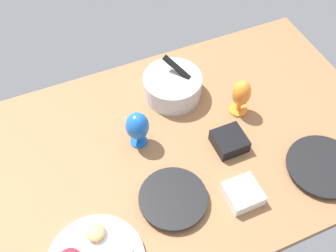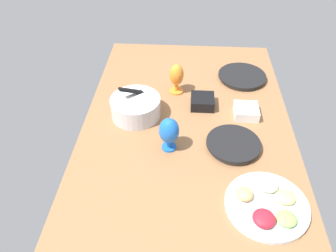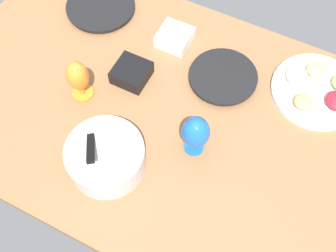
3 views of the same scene
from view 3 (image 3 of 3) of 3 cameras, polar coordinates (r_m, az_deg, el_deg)
ground_plane at (r=150.91cm, az=-1.81°, el=2.20°), size 160.00×104.00×4.00cm
dinner_plate_left at (r=155.42cm, az=7.47°, el=6.52°), size 25.05×25.05×3.17cm
dinner_plate_right at (r=179.07cm, az=-9.11°, el=15.63°), size 27.96×27.96×2.68cm
mixing_bowl at (r=135.31cm, az=-8.47°, el=-4.14°), size 25.22×25.22×16.99cm
fruit_platter at (r=160.36cm, az=19.67°, el=4.66°), size 32.61×32.61×5.35cm
hurricane_glass_blue at (r=132.79cm, az=3.75°, el=-0.96°), size 9.19×9.19×16.96cm
hurricane_glass_orange at (r=146.96cm, az=-12.14°, el=6.49°), size 7.79×7.79×17.40cm
square_bowl_white at (r=164.49cm, az=0.90°, el=12.01°), size 12.15×12.15×5.12cm
square_bowl_black at (r=154.25cm, az=-4.98°, el=7.29°), size 12.23×12.23×5.68cm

